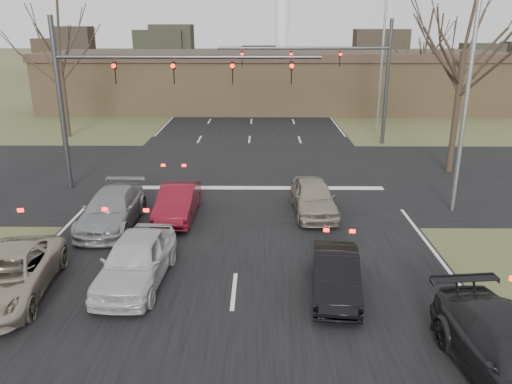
% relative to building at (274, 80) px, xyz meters
% --- Properties ---
extents(ground, '(360.00, 360.00, 0.00)m').
position_rel_building_xyz_m(ground, '(-2.00, -38.00, -2.67)').
color(ground, '#46512B').
rests_on(ground, ground).
extents(road_main, '(14.00, 300.00, 0.02)m').
position_rel_building_xyz_m(road_main, '(-2.00, 22.00, -2.66)').
color(road_main, black).
rests_on(road_main, ground).
extents(road_cross, '(200.00, 14.00, 0.02)m').
position_rel_building_xyz_m(road_cross, '(-2.00, -23.00, -2.65)').
color(road_cross, black).
rests_on(road_cross, ground).
extents(building, '(42.40, 10.40, 5.30)m').
position_rel_building_xyz_m(building, '(0.00, 0.00, 0.00)').
color(building, brown).
rests_on(building, ground).
extents(mast_arm_near, '(12.12, 0.24, 8.00)m').
position_rel_building_xyz_m(mast_arm_near, '(-7.23, -25.00, 2.41)').
color(mast_arm_near, '#383A3D').
rests_on(mast_arm_near, ground).
extents(mast_arm_far, '(11.12, 0.24, 8.00)m').
position_rel_building_xyz_m(mast_arm_far, '(4.18, -15.00, 2.35)').
color(mast_arm_far, '#383A3D').
rests_on(mast_arm_far, ground).
extents(streetlight_right_near, '(2.34, 0.25, 10.00)m').
position_rel_building_xyz_m(streetlight_right_near, '(6.82, -28.00, 2.92)').
color(streetlight_right_near, gray).
rests_on(streetlight_right_near, ground).
extents(streetlight_right_far, '(2.34, 0.25, 10.00)m').
position_rel_building_xyz_m(streetlight_right_far, '(7.32, -11.00, 2.92)').
color(streetlight_right_far, gray).
rests_on(streetlight_right_far, ground).
extents(tree_left_far, '(5.70, 5.70, 9.50)m').
position_rel_building_xyz_m(tree_left_far, '(-15.00, -13.00, 4.68)').
color(tree_left_far, black).
rests_on(tree_left_far, ground).
extents(tree_right_far, '(5.40, 5.40, 9.00)m').
position_rel_building_xyz_m(tree_right_far, '(13.00, -3.00, 4.29)').
color(tree_right_far, black).
rests_on(tree_right_far, ground).
extents(car_silver_suv, '(2.71, 5.08, 1.36)m').
position_rel_building_xyz_m(car_silver_suv, '(-8.50, -35.33, -1.99)').
color(car_silver_suv, '#9F9380').
rests_on(car_silver_suv, ground).
extents(car_white_sedan, '(2.05, 4.55, 1.52)m').
position_rel_building_xyz_m(car_white_sedan, '(-5.00, -34.44, -1.91)').
color(car_white_sedan, '#B9B9BB').
rests_on(car_white_sedan, ground).
extents(car_black_hatch, '(1.68, 3.87, 1.24)m').
position_rel_building_xyz_m(car_black_hatch, '(0.99, -35.08, -2.05)').
color(car_black_hatch, black).
rests_on(car_black_hatch, ground).
extents(car_grey_ahead, '(1.96, 4.80, 1.39)m').
position_rel_building_xyz_m(car_grey_ahead, '(-7.05, -29.83, -1.97)').
color(car_grey_ahead, gray).
rests_on(car_grey_ahead, ground).
extents(car_red_ahead, '(1.49, 4.08, 1.34)m').
position_rel_building_xyz_m(car_red_ahead, '(-4.61, -28.94, -2.00)').
color(car_red_ahead, '#5E0D19').
rests_on(car_red_ahead, ground).
extents(car_silver_ahead, '(1.89, 4.29, 1.44)m').
position_rel_building_xyz_m(car_silver_ahead, '(1.00, -28.38, -1.95)').
color(car_silver_ahead, gray).
rests_on(car_silver_ahead, ground).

